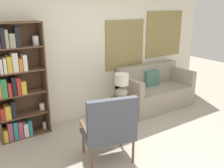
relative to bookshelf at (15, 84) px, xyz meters
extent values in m
plane|color=#B2A899|center=(1.29, -1.84, -0.95)|extent=(14.00, 14.00, 0.00)
cube|color=silver|center=(1.29, 0.19, 0.40)|extent=(6.40, 0.06, 2.70)
cube|color=olive|center=(2.33, 0.15, 0.43)|extent=(0.98, 0.02, 1.03)
cube|color=olive|center=(3.47, 0.15, 0.58)|extent=(1.10, 0.02, 1.04)
cube|color=brown|center=(0.49, 0.01, 0.02)|extent=(0.02, 0.30, 1.94)
cube|color=brown|center=(0.09, 0.01, 0.97)|extent=(0.83, 0.30, 0.02)
cube|color=brown|center=(0.09, 0.01, -0.94)|extent=(0.83, 0.30, 0.02)
cube|color=brown|center=(0.09, 0.15, 0.02)|extent=(0.83, 0.01, 1.94)
cube|color=brown|center=(0.09, 0.01, -0.56)|extent=(0.83, 0.30, 0.02)
cube|color=gold|center=(-0.26, -0.04, -0.83)|extent=(0.07, 0.18, 0.21)
cube|color=#B24C6B|center=(-0.18, -0.03, -0.78)|extent=(0.08, 0.20, 0.31)
cube|color=teal|center=(-0.10, -0.01, -0.78)|extent=(0.07, 0.25, 0.31)
cube|color=#B24C6B|center=(-0.02, -0.02, -0.79)|extent=(0.07, 0.22, 0.29)
cube|color=silver|center=(0.07, -0.02, -0.82)|extent=(0.08, 0.23, 0.23)
cube|color=teal|center=(0.15, -0.01, -0.80)|extent=(0.05, 0.24, 0.27)
cylinder|color=beige|center=(0.42, 0.01, -0.87)|extent=(0.07, 0.07, 0.14)
cube|color=brown|center=(0.09, 0.01, -0.18)|extent=(0.83, 0.30, 0.02)
cube|color=red|center=(-0.26, -0.04, -0.45)|extent=(0.07, 0.19, 0.21)
cube|color=gold|center=(-0.18, -0.03, -0.44)|extent=(0.09, 0.20, 0.23)
cube|color=black|center=(-0.09, -0.02, -0.41)|extent=(0.07, 0.23, 0.28)
cylinder|color=white|center=(0.41, 0.01, -0.49)|extent=(0.09, 0.09, 0.12)
cube|color=brown|center=(0.09, 0.01, 0.21)|extent=(0.83, 0.30, 0.02)
cube|color=#338C4C|center=(-0.19, -0.04, -0.02)|extent=(0.08, 0.18, 0.30)
cube|color=red|center=(-0.11, -0.01, -0.06)|extent=(0.05, 0.25, 0.22)
cube|color=black|center=(-0.04, -0.05, -0.01)|extent=(0.06, 0.17, 0.31)
cube|color=red|center=(0.03, -0.03, -0.02)|extent=(0.06, 0.20, 0.28)
cube|color=gold|center=(0.11, -0.03, -0.06)|extent=(0.08, 0.20, 0.21)
cube|color=brown|center=(0.09, 0.01, 0.59)|extent=(0.83, 0.30, 0.02)
cube|color=silver|center=(-0.19, -0.01, 0.33)|extent=(0.04, 0.24, 0.23)
cube|color=silver|center=(-0.13, -0.03, 0.34)|extent=(0.04, 0.21, 0.24)
cube|color=gold|center=(-0.07, -0.03, 0.35)|extent=(0.07, 0.21, 0.26)
cube|color=silver|center=(0.02, -0.03, 0.37)|extent=(0.09, 0.20, 0.30)
cube|color=orange|center=(0.10, -0.04, 0.32)|extent=(0.05, 0.18, 0.21)
cube|color=silver|center=(0.17, -0.03, 0.35)|extent=(0.07, 0.21, 0.26)
cube|color=black|center=(-0.12, -0.01, 0.75)|extent=(0.06, 0.25, 0.31)
cube|color=gray|center=(-0.06, -0.01, 0.74)|extent=(0.05, 0.25, 0.28)
cube|color=gray|center=(0.02, -0.03, 0.71)|extent=(0.08, 0.20, 0.22)
cube|color=black|center=(0.10, -0.05, 0.76)|extent=(0.07, 0.17, 0.32)
cylinder|color=white|center=(0.41, 0.01, 0.68)|extent=(0.11, 0.11, 0.15)
cylinder|color=brown|center=(1.27, -1.21, -0.77)|extent=(0.04, 0.04, 0.36)
cylinder|color=brown|center=(0.67, -1.05, -0.77)|extent=(0.04, 0.04, 0.36)
cylinder|color=brown|center=(1.15, -1.67, -0.77)|extent=(0.04, 0.04, 0.36)
cylinder|color=brown|center=(0.55, -1.52, -0.77)|extent=(0.04, 0.04, 0.36)
cube|color=#4C515B|center=(0.91, -1.36, -0.56)|extent=(0.82, 0.72, 0.08)
cube|color=#4C515B|center=(0.85, -1.59, -0.23)|extent=(0.70, 0.27, 0.58)
cube|color=brown|center=(1.23, -1.45, -0.42)|extent=(0.18, 0.50, 0.04)
cube|color=brown|center=(0.59, -1.28, -0.42)|extent=(0.18, 0.50, 0.04)
cube|color=#9E9384|center=(2.87, -0.30, -0.73)|extent=(1.62, 0.82, 0.45)
cube|color=#9E9384|center=(2.87, 0.01, -0.27)|extent=(1.62, 0.20, 0.46)
cube|color=#9E9384|center=(2.12, -0.30, -0.34)|extent=(0.12, 0.82, 0.32)
cube|color=#9E9384|center=(3.62, -0.30, -0.34)|extent=(0.12, 0.82, 0.32)
cube|color=#4C7A66|center=(2.87, -0.14, -0.33)|extent=(0.36, 0.12, 0.34)
cylinder|color=brown|center=(1.78, -0.54, -0.45)|extent=(0.45, 0.45, 0.02)
cylinder|color=brown|center=(1.78, -0.41, -0.71)|extent=(0.03, 0.03, 0.49)
cylinder|color=brown|center=(1.66, -0.61, -0.71)|extent=(0.03, 0.03, 0.49)
cylinder|color=brown|center=(1.89, -0.61, -0.71)|extent=(0.03, 0.03, 0.49)
ellipsoid|color=#A59E93|center=(1.75, -0.54, -0.34)|extent=(0.23, 0.23, 0.20)
cylinder|color=tan|center=(1.75, -0.54, -0.21)|extent=(0.02, 0.02, 0.06)
cylinder|color=white|center=(1.75, -0.54, -0.07)|extent=(0.26, 0.26, 0.21)
camera|label=1|loc=(-0.83, -4.10, 1.22)|focal=40.00mm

